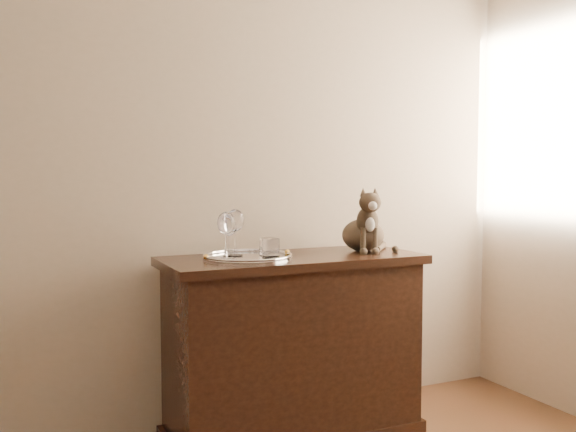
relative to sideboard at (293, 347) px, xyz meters
name	(u,v)px	position (x,y,z in m)	size (l,w,h in m)	color
wall_back	(146,147)	(-0.60, 0.31, 0.93)	(4.00, 0.10, 2.70)	tan
sideboard	(293,347)	(0.00, 0.00, 0.00)	(1.20, 0.50, 0.85)	black
tray	(248,257)	(-0.22, 0.01, 0.43)	(0.40, 0.40, 0.01)	silver
wine_glass_a	(229,237)	(-0.29, 0.06, 0.52)	(0.07, 0.07, 0.17)	white
wine_glass_c	(226,235)	(-0.33, -0.02, 0.54)	(0.08, 0.08, 0.21)	silver
wine_glass_d	(235,233)	(-0.26, 0.05, 0.54)	(0.08, 0.08, 0.21)	white
tumbler_a	(271,248)	(-0.14, -0.08, 0.48)	(0.08, 0.08, 0.09)	silver
tumbler_c	(267,247)	(-0.13, 0.00, 0.47)	(0.07, 0.07, 0.08)	silver
cat	(363,219)	(0.39, 0.02, 0.58)	(0.31, 0.29, 0.31)	brown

